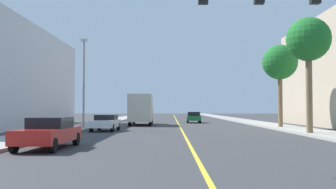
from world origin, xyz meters
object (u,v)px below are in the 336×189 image
Objects in this scene: palm_mid at (308,41)px; delivery_truck at (141,109)px; street_lamp at (84,78)px; car_white at (106,122)px; car_red at (49,132)px; car_green at (194,117)px; palm_far at (280,63)px.

delivery_truck is (-12.78, 15.53, -4.74)m from palm_mid.
street_lamp is 18.19m from palm_mid.
palm_mid reaches higher than car_white.
car_red is 1.05× the size of car_green.
street_lamp is at bearing -171.35° from palm_far.
street_lamp is 1.76× the size of car_green.
street_lamp reaches higher than car_green.
street_lamp is 1.68× the size of car_red.
car_white is at bearing -112.70° from car_green.
car_red is 24.77m from delivery_truck.
palm_far reaches higher than car_white.
street_lamp reaches higher than car_red.
palm_mid is 24.12m from car_green.
car_red is at bearing -82.85° from street_lamp.
palm_mid is at bearing -93.61° from palm_far.
palm_mid is 1.84× the size of car_green.
palm_mid is at bearing -19.97° from street_lamp.
delivery_truck is (2.02, 11.05, 1.05)m from car_white.
street_lamp is 4.62m from car_white.
palm_far is at bearing 8.65° from street_lamp.
car_white is 0.92× the size of car_green.
car_green is (10.38, 16.31, -3.66)m from street_lamp.
delivery_truck is (4.20, 9.35, -2.65)m from street_lamp.
car_white is 13.60m from car_red.
delivery_truck reaches higher than car_green.
palm_far is 16.83m from car_white.
car_green is at bearing 47.16° from delivery_truck.
car_green is at bearing 106.37° from palm_mid.
palm_far reaches higher than car_red.
street_lamp is at bearing -35.55° from car_white.
car_white is at bearing -89.49° from car_red.
palm_mid reaches higher than car_red.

